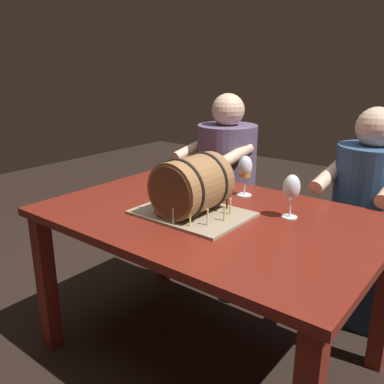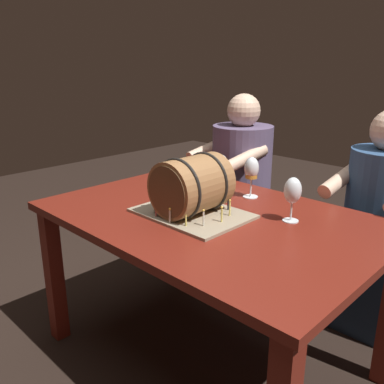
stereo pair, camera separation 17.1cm
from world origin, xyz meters
The scene contains 9 objects.
ground_plane centered at (0.00, 0.00, 0.00)m, with size 8.00×8.00×0.00m, color black.
dining_table centered at (0.00, 0.00, 0.63)m, with size 1.41×0.95×0.72m.
barrel_cake centered at (-0.05, -0.06, 0.84)m, with size 0.46×0.34×0.26m.
wine_glass_empty centered at (0.29, 0.16, 0.85)m, with size 0.07×0.07×0.18m.
wine_glass_red centered at (-0.18, 0.28, 0.85)m, with size 0.07×0.07×0.18m.
wine_glass_amber centered at (-0.02, 0.30, 0.86)m, with size 0.07×0.07×0.20m.
wine_glass_rose centered at (-0.29, 0.23, 0.84)m, with size 0.07×0.07×0.17m.
person_seated_left centered at (-0.43, 0.77, 0.55)m, with size 0.45×0.53×1.16m.
person_seated_right centered at (0.43, 0.77, 0.53)m, with size 0.40×0.48×1.14m.
Camera 1 is at (0.96, -1.34, 1.34)m, focal length 38.47 mm.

